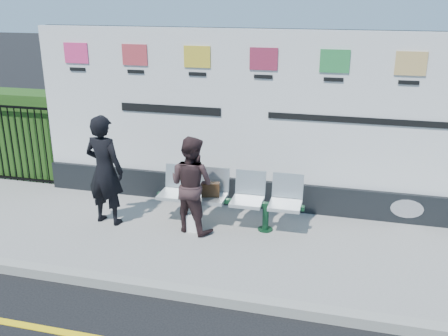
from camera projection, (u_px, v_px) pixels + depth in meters
name	position (u px, v px, depth m)	size (l,w,h in m)	color
pavement	(213.00, 240.00, 7.68)	(14.00, 3.00, 0.12)	gray
kerb	(180.00, 292.00, 6.31)	(14.00, 0.18, 0.14)	gray
billboard	(263.00, 134.00, 8.34)	(8.00, 0.30, 3.00)	black
hedge	(19.00, 133.00, 10.11)	(2.35, 0.70, 1.70)	#214514
railing	(6.00, 143.00, 9.72)	(2.05, 0.06, 1.54)	black
bench	(229.00, 212.00, 7.92)	(2.27, 0.59, 0.49)	#B5BBBE
woman_left	(105.00, 170.00, 7.85)	(0.65, 0.43, 1.78)	black
woman_right	(191.00, 184.00, 7.63)	(0.74, 0.58, 1.52)	#312021
handbag_brown	(210.00, 190.00, 7.87)	(0.29, 0.12, 0.23)	#311D0D
carrier_bag_white	(192.00, 222.00, 7.81)	(0.29, 0.17, 0.29)	white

